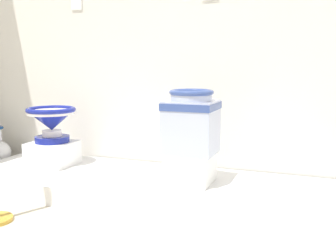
{
  "coord_description": "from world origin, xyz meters",
  "views": [
    {
      "loc": [
        3.02,
        -0.12,
        0.98
      ],
      "look_at": [
        2.0,
        2.55,
        0.54
      ],
      "focal_mm": 43.26,
      "sensor_mm": 36.0,
      "label": 1
    }
  ],
  "objects_px": {
    "plinth_block_tall_cobalt": "(53,154)",
    "antique_toilet_tall_cobalt": "(51,120)",
    "antique_toilet_central_ornate": "(191,120)",
    "info_placard_first": "(76,1)",
    "plinth_block_central_ornate": "(191,168)"
  },
  "relations": [
    {
      "from": "plinth_block_central_ornate",
      "to": "info_placard_first",
      "type": "bearing_deg",
      "value": 158.91
    },
    {
      "from": "info_placard_first",
      "to": "antique_toilet_central_ornate",
      "type": "bearing_deg",
      "value": -21.09
    },
    {
      "from": "plinth_block_central_ornate",
      "to": "plinth_block_tall_cobalt",
      "type": "bearing_deg",
      "value": 176.7
    },
    {
      "from": "plinth_block_central_ornate",
      "to": "info_placard_first",
      "type": "distance_m",
      "value": 1.83
    },
    {
      "from": "plinth_block_tall_cobalt",
      "to": "antique_toilet_central_ornate",
      "type": "bearing_deg",
      "value": -3.3
    },
    {
      "from": "info_placard_first",
      "to": "plinth_block_central_ornate",
      "type": "bearing_deg",
      "value": -21.09
    },
    {
      "from": "antique_toilet_tall_cobalt",
      "to": "info_placard_first",
      "type": "xyz_separation_m",
      "value": [
        0.02,
        0.4,
        1.0
      ]
    },
    {
      "from": "plinth_block_central_ornate",
      "to": "antique_toilet_central_ornate",
      "type": "height_order",
      "value": "antique_toilet_central_ornate"
    },
    {
      "from": "plinth_block_tall_cobalt",
      "to": "plinth_block_central_ornate",
      "type": "xyz_separation_m",
      "value": [
        1.23,
        -0.07,
        0.01
      ]
    },
    {
      "from": "plinth_block_tall_cobalt",
      "to": "antique_toilet_tall_cobalt",
      "type": "height_order",
      "value": "antique_toilet_tall_cobalt"
    },
    {
      "from": "antique_toilet_tall_cobalt",
      "to": "plinth_block_central_ornate",
      "type": "height_order",
      "value": "antique_toilet_tall_cobalt"
    },
    {
      "from": "antique_toilet_central_ornate",
      "to": "antique_toilet_tall_cobalt",
      "type": "bearing_deg",
      "value": 176.7
    },
    {
      "from": "info_placard_first",
      "to": "plinth_block_tall_cobalt",
      "type": "bearing_deg",
      "value": -92.46
    },
    {
      "from": "plinth_block_central_ornate",
      "to": "info_placard_first",
      "type": "xyz_separation_m",
      "value": [
        -1.22,
        0.47,
        1.28
      ]
    },
    {
      "from": "plinth_block_tall_cobalt",
      "to": "plinth_block_central_ornate",
      "type": "height_order",
      "value": "plinth_block_central_ornate"
    }
  ]
}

